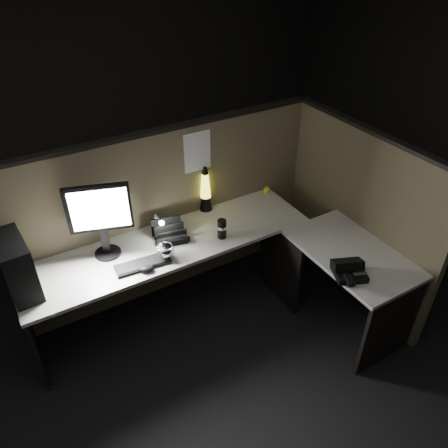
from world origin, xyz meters
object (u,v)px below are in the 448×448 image
desk_phone (349,270)px  lava_lamp (206,192)px  pc_tower (16,267)px  monitor (100,214)px  keyboard (143,264)px

desk_phone → lava_lamp: bearing=133.3°
pc_tower → desk_phone: pc_tower is taller
monitor → keyboard: size_ratio=1.45×
pc_tower → lava_lamp: 1.57m
pc_tower → monitor: monitor is taller
monitor → keyboard: monitor is taller
keyboard → lava_lamp: bearing=34.3°
pc_tower → lava_lamp: bearing=4.9°
pc_tower → keyboard: (0.79, -0.17, -0.20)m
pc_tower → monitor: (0.61, 0.10, 0.14)m
keyboard → lava_lamp: 0.88m
keyboard → desk_phone: desk_phone is taller
monitor → lava_lamp: size_ratio=1.43×
pc_tower → monitor: bearing=5.0°
monitor → lava_lamp: 0.96m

